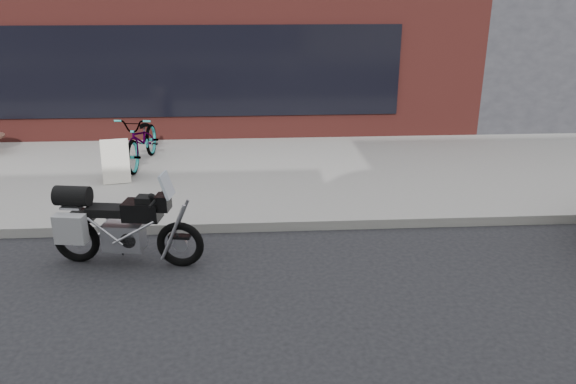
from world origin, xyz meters
name	(u,v)px	position (x,y,z in m)	size (l,w,h in m)	color
near_sidewalk	(270,167)	(0.00, 7.00, 0.07)	(44.00, 6.00, 0.15)	gray
storefront	(195,30)	(-2.00, 13.98, 2.25)	(14.00, 10.07, 4.50)	#5C221E
motorcycle	(116,225)	(-2.14, 3.09, 0.55)	(2.02, 0.69, 1.29)	black
bicycle_front	(142,139)	(-2.50, 7.11, 0.66)	(0.67, 1.93, 1.02)	gray
sandwich_sign	(116,160)	(-2.81, 6.13, 0.54)	(0.55, 0.52, 0.77)	silver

